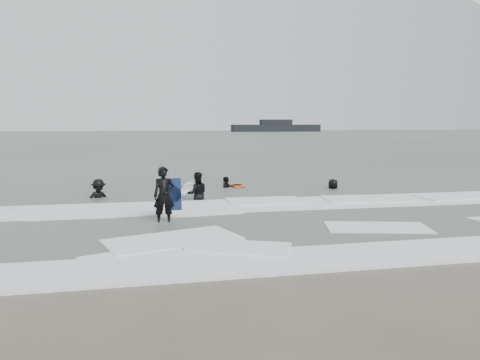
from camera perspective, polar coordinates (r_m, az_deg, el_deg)
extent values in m
plane|color=brown|center=(10.86, 5.13, -8.96)|extent=(320.00, 320.00, 0.00)
plane|color=#47544C|center=(90.12, -9.22, 5.07)|extent=(320.00, 320.00, 0.00)
imported|color=black|center=(14.07, -9.18, -5.32)|extent=(0.66, 0.47, 1.73)
imported|color=black|center=(17.90, -5.24, -2.61)|extent=(0.82, 0.64, 1.67)
imported|color=black|center=(19.13, -16.83, -2.26)|extent=(1.22, 0.98, 1.64)
imported|color=black|center=(21.37, -1.68, -1.01)|extent=(0.89, 1.06, 1.70)
imported|color=black|center=(21.29, 11.26, -1.18)|extent=(0.85, 0.60, 1.64)
cube|color=white|center=(10.30, 6.07, -9.66)|extent=(30.03, 2.32, 0.07)
cube|color=white|center=(16.55, -0.66, -3.21)|extent=(30.00, 2.60, 0.09)
cube|color=black|center=(153.58, 4.39, 6.33)|extent=(28.92, 5.17, 2.27)
cube|color=black|center=(153.57, 4.39, 7.06)|extent=(10.33, 3.10, 1.65)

